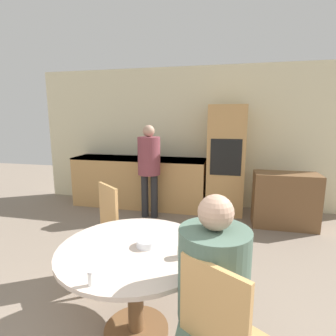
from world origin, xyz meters
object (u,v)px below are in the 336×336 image
oven_unit (226,160)px  cup (183,251)px  sideboard (285,200)px  person_standing (149,162)px  chair_far_left (101,229)px  dining_table (135,271)px  person_seated (213,292)px  bowl_near (147,243)px

oven_unit → cup: (-0.25, -3.01, -0.17)m
sideboard → person_standing: bearing=-177.8°
chair_far_left → person_standing: (-0.04, 1.81, 0.40)m
dining_table → person_seated: 0.74m
person_standing → bowl_near: size_ratio=10.26×
person_seated → cup: person_seated is taller
person_standing → person_seated: bearing=-66.7°
sideboard → dining_table: bearing=-121.8°
person_standing → bowl_near: 2.49m
person_standing → dining_table: bearing=-75.8°
chair_far_left → bowl_near: chair_far_left is taller
sideboard → cup: sideboard is taller
oven_unit → dining_table: (-0.63, -2.94, -0.42)m
dining_table → person_seated: person_seated is taller
oven_unit → chair_far_left: 2.67m
dining_table → chair_far_left: chair_far_left is taller
chair_far_left → person_standing: size_ratio=0.64×
person_seated → bowl_near: person_seated is taller
person_seated → person_standing: (-1.21, 2.80, 0.22)m
dining_table → person_seated: bearing=-33.4°
person_seated → dining_table: bearing=146.6°
oven_unit → bowl_near: 2.97m
oven_unit → sideboard: size_ratio=2.00×
chair_far_left → bowl_near: bearing=-1.3°
sideboard → chair_far_left: chair_far_left is taller
dining_table → person_standing: 2.52m
bowl_near → sideboard: bearing=59.4°
oven_unit → chair_far_left: (-1.20, -2.35, -0.39)m
oven_unit → person_seated: 3.34m
oven_unit → chair_far_left: oven_unit is taller
oven_unit → person_standing: (-1.24, -0.53, 0.01)m
oven_unit → dining_table: 3.04m
sideboard → person_seated: 3.05m
chair_far_left → person_standing: 1.86m
person_standing → bowl_near: person_standing is taller
dining_table → bowl_near: (0.09, 0.03, 0.23)m
sideboard → cup: size_ratio=10.61×
sideboard → bowl_near: size_ratio=6.20×
sideboard → bowl_near: (-1.46, -2.46, 0.33)m
sideboard → cup: 2.84m
chair_far_left → sideboard: bearing=81.0°
oven_unit → sideboard: 1.15m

